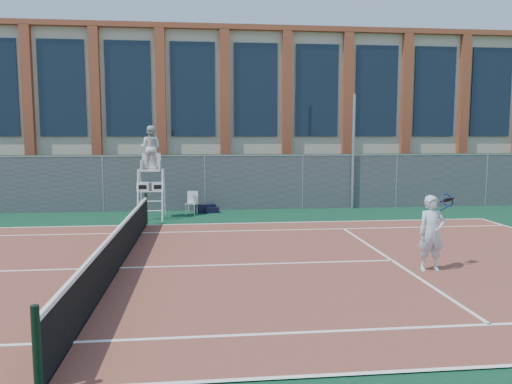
{
  "coord_description": "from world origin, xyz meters",
  "views": [
    {
      "loc": [
        1.9,
        -11.28,
        3.0
      ],
      "look_at": [
        3.44,
        3.0,
        1.38
      ],
      "focal_mm": 35.0,
      "sensor_mm": 36.0,
      "label": 1
    }
  ],
  "objects": [
    {
      "name": "ground",
      "position": [
        0.0,
        0.0,
        0.0
      ],
      "size": [
        120.0,
        120.0,
        0.0
      ],
      "primitive_type": "plane",
      "color": "#233814"
    },
    {
      "name": "apron",
      "position": [
        0.0,
        1.0,
        0.01
      ],
      "size": [
        36.0,
        20.0,
        0.01
      ],
      "primitive_type": "cube",
      "color": "#0C351B",
      "rests_on": "ground"
    },
    {
      "name": "tennis_court",
      "position": [
        0.0,
        0.0,
        0.02
      ],
      "size": [
        23.77,
        10.97,
        0.02
      ],
      "primitive_type": "cube",
      "color": "brown",
      "rests_on": "apron"
    },
    {
      "name": "tennis_net",
      "position": [
        0.0,
        0.0,
        0.54
      ],
      "size": [
        0.1,
        11.3,
        1.1
      ],
      "color": "black",
      "rests_on": "ground"
    },
    {
      "name": "fence",
      "position": [
        0.0,
        8.8,
        1.1
      ],
      "size": [
        40.0,
        0.06,
        2.2
      ],
      "primitive_type": null,
      "color": "#595E60",
      "rests_on": "ground"
    },
    {
      "name": "hedge",
      "position": [
        0.0,
        10.0,
        1.1
      ],
      "size": [
        40.0,
        1.4,
        2.2
      ],
      "primitive_type": "cube",
      "color": "black",
      "rests_on": "ground"
    },
    {
      "name": "building",
      "position": [
        0.0,
        17.95,
        4.15
      ],
      "size": [
        45.0,
        10.6,
        8.22
      ],
      "color": "beige",
      "rests_on": "ground"
    },
    {
      "name": "steel_pole",
      "position": [
        8.07,
        8.7,
        2.35
      ],
      "size": [
        0.12,
        0.12,
        4.69
      ],
      "primitive_type": "cylinder",
      "color": "#9EA0A5",
      "rests_on": "ground"
    },
    {
      "name": "umpire_chair",
      "position": [
        0.05,
        7.05,
        2.48
      ],
      "size": [
        0.95,
        1.46,
        3.4
      ],
      "color": "white",
      "rests_on": "ground"
    },
    {
      "name": "plastic_chair",
      "position": [
        1.49,
        7.75,
        0.53
      ],
      "size": [
        0.51,
        0.51,
        0.89
      ],
      "color": "silver",
      "rests_on": "apron"
    },
    {
      "name": "sports_bag_near",
      "position": [
        1.99,
        8.14,
        0.18
      ],
      "size": [
        0.84,
        0.52,
        0.33
      ],
      "primitive_type": "cube",
      "rotation": [
        0.0,
        0.0,
        0.29
      ],
      "color": "black",
      "rests_on": "apron"
    },
    {
      "name": "sports_bag_far",
      "position": [
        2.26,
        8.06,
        0.12
      ],
      "size": [
        0.57,
        0.3,
        0.22
      ],
      "primitive_type": "cube",
      "rotation": [
        0.0,
        0.0,
        0.13
      ],
      "color": "black",
      "rests_on": "apron"
    },
    {
      "name": "tennis_player",
      "position": [
        6.91,
        -0.95,
        0.87
      ],
      "size": [
        0.94,
        0.64,
        1.69
      ],
      "color": "silver",
      "rests_on": "tennis_court"
    }
  ]
}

